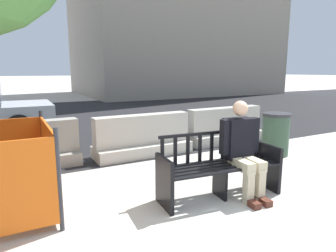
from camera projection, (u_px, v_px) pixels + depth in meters
The scene contains 8 objects.
ground_plane at pixel (224, 229), 3.29m from camera, with size 200.00×200.00×0.00m, color #B7B2A8.
street_asphalt at pixel (72, 118), 10.82m from camera, with size 120.00×12.00×0.01m, color black.
street_bench at pixel (219, 169), 4.08m from camera, with size 1.73×0.68×0.88m.
seated_person at pixel (242, 147), 4.09m from camera, with size 0.59×0.75×1.31m.
jersey_barrier_centre at pixel (143, 139), 6.11m from camera, with size 2.01×0.71×0.84m.
jersey_barrier_left at pixel (20, 151), 5.21m from camera, with size 2.02×0.76×0.84m.
jersey_barrier_right at pixel (225, 128), 7.26m from camera, with size 2.01×0.72×0.84m.
trash_bin at pixel (276, 134), 6.12m from camera, with size 0.56×0.56×0.87m.
Camera 1 is at (-1.98, -2.37, 1.72)m, focal length 32.00 mm.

